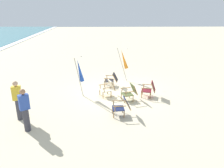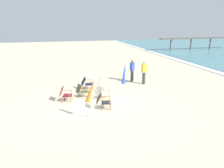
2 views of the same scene
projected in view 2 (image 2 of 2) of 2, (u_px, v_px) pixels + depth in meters
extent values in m
plane|color=beige|center=(94.00, 103.00, 11.95)|extent=(80.00, 80.00, 0.00)
cube|color=#515B33|center=(84.00, 92.00, 12.86)|extent=(0.63, 0.60, 0.04)
cube|color=#515B33|center=(79.00, 89.00, 12.63)|extent=(0.54, 0.36, 0.49)
cylinder|color=olive|center=(86.00, 93.00, 13.20)|extent=(0.04, 0.04, 0.32)
cylinder|color=olive|center=(89.00, 95.00, 12.81)|extent=(0.04, 0.04, 0.32)
cylinder|color=olive|center=(80.00, 94.00, 12.99)|extent=(0.04, 0.04, 0.32)
cylinder|color=olive|center=(83.00, 96.00, 12.60)|extent=(0.04, 0.04, 0.32)
cube|color=olive|center=(82.00, 87.00, 13.02)|extent=(0.18, 0.52, 0.02)
cylinder|color=olive|center=(85.00, 88.00, 13.14)|extent=(0.04, 0.04, 0.22)
cube|color=olive|center=(86.00, 89.00, 12.55)|extent=(0.18, 0.52, 0.02)
cylinder|color=olive|center=(89.00, 91.00, 12.68)|extent=(0.04, 0.04, 0.22)
cylinder|color=olive|center=(77.00, 88.00, 12.84)|extent=(0.10, 0.24, 0.50)
cylinder|color=olive|center=(81.00, 90.00, 12.41)|extent=(0.10, 0.24, 0.50)
cube|color=#28282D|center=(106.00, 102.00, 11.15)|extent=(0.60, 0.57, 0.04)
cube|color=#28282D|center=(99.00, 98.00, 11.06)|extent=(0.54, 0.36, 0.48)
cylinder|color=olive|center=(110.00, 104.00, 11.43)|extent=(0.04, 0.04, 0.32)
cylinder|color=olive|center=(111.00, 107.00, 10.98)|extent=(0.04, 0.04, 0.32)
cylinder|color=olive|center=(102.00, 104.00, 11.40)|extent=(0.04, 0.04, 0.32)
cylinder|color=olive|center=(102.00, 107.00, 10.95)|extent=(0.04, 0.04, 0.32)
cube|color=olive|center=(105.00, 97.00, 11.35)|extent=(0.13, 0.53, 0.02)
cylinder|color=olive|center=(109.00, 99.00, 11.40)|extent=(0.04, 0.04, 0.22)
cube|color=olive|center=(106.00, 100.00, 10.82)|extent=(0.13, 0.53, 0.02)
cylinder|color=olive|center=(110.00, 102.00, 10.86)|extent=(0.04, 0.04, 0.22)
cylinder|color=olive|center=(99.00, 97.00, 11.30)|extent=(0.09, 0.28, 0.48)
cylinder|color=olive|center=(99.00, 100.00, 10.81)|extent=(0.09, 0.28, 0.48)
cube|color=maroon|center=(67.00, 96.00, 12.19)|extent=(0.63, 0.60, 0.04)
cube|color=maroon|center=(61.00, 91.00, 12.12)|extent=(0.53, 0.34, 0.50)
cylinder|color=olive|center=(72.00, 97.00, 12.45)|extent=(0.04, 0.04, 0.32)
cylinder|color=olive|center=(71.00, 100.00, 12.00)|extent=(0.04, 0.04, 0.32)
cylinder|color=olive|center=(65.00, 97.00, 12.46)|extent=(0.04, 0.04, 0.32)
cylinder|color=olive|center=(63.00, 100.00, 12.01)|extent=(0.04, 0.04, 0.32)
cube|color=olive|center=(68.00, 90.00, 12.40)|extent=(0.17, 0.52, 0.02)
cylinder|color=olive|center=(71.00, 92.00, 12.42)|extent=(0.04, 0.04, 0.22)
cube|color=olive|center=(66.00, 93.00, 11.86)|extent=(0.17, 0.52, 0.02)
cylinder|color=olive|center=(69.00, 95.00, 11.89)|extent=(0.04, 0.04, 0.22)
cylinder|color=olive|center=(62.00, 90.00, 12.37)|extent=(0.10, 0.22, 0.50)
cylinder|color=olive|center=(60.00, 93.00, 11.88)|extent=(0.10, 0.22, 0.50)
cube|color=beige|center=(104.00, 93.00, 12.58)|extent=(0.66, 0.64, 0.04)
cube|color=beige|center=(99.00, 90.00, 12.33)|extent=(0.55, 0.40, 0.49)
cylinder|color=olive|center=(105.00, 94.00, 12.93)|extent=(0.04, 0.04, 0.32)
cylinder|color=olive|center=(109.00, 96.00, 12.57)|extent=(0.04, 0.04, 0.32)
cylinder|color=olive|center=(99.00, 96.00, 12.69)|extent=(0.04, 0.04, 0.32)
cylinder|color=olive|center=(103.00, 98.00, 12.32)|extent=(0.04, 0.04, 0.32)
cube|color=olive|center=(101.00, 89.00, 12.73)|extent=(0.22, 0.51, 0.02)
cylinder|color=olive|center=(104.00, 90.00, 12.87)|extent=(0.04, 0.04, 0.22)
cube|color=olive|center=(106.00, 91.00, 12.29)|extent=(0.22, 0.51, 0.02)
cylinder|color=olive|center=(109.00, 92.00, 12.43)|extent=(0.04, 0.04, 0.22)
cylinder|color=olive|center=(96.00, 89.00, 12.52)|extent=(0.12, 0.24, 0.49)
cylinder|color=olive|center=(101.00, 91.00, 12.13)|extent=(0.12, 0.24, 0.49)
cube|color=#19234C|center=(89.00, 84.00, 14.41)|extent=(0.55, 0.52, 0.04)
cube|color=#19234C|center=(84.00, 81.00, 14.24)|extent=(0.51, 0.31, 0.47)
cylinder|color=olive|center=(92.00, 85.00, 14.73)|extent=(0.04, 0.04, 0.32)
cylinder|color=olive|center=(93.00, 87.00, 14.31)|extent=(0.04, 0.04, 0.32)
cylinder|color=olive|center=(85.00, 86.00, 14.60)|extent=(0.04, 0.04, 0.32)
cylinder|color=olive|center=(87.00, 88.00, 14.18)|extent=(0.04, 0.04, 0.32)
cube|color=olive|center=(88.00, 80.00, 14.60)|extent=(0.07, 0.53, 0.02)
cylinder|color=olive|center=(91.00, 81.00, 14.69)|extent=(0.04, 0.04, 0.22)
cube|color=olive|center=(90.00, 82.00, 14.09)|extent=(0.07, 0.53, 0.02)
cylinder|color=olive|center=(93.00, 83.00, 14.18)|extent=(0.04, 0.04, 0.22)
cylinder|color=olive|center=(83.00, 80.00, 14.47)|extent=(0.06, 0.28, 0.48)
cylinder|color=olive|center=(84.00, 82.00, 14.00)|extent=(0.06, 0.28, 0.48)
cylinder|color=#B7B2A8|center=(125.00, 80.00, 12.80)|extent=(0.40, 0.35, 2.06)
cone|color=blue|center=(124.00, 74.00, 12.64)|extent=(0.49, 0.47, 1.18)
sphere|color=#B7B2A8|center=(123.00, 63.00, 12.33)|extent=(0.06, 0.06, 0.06)
cylinder|color=#B7B2A8|center=(94.00, 98.00, 9.77)|extent=(0.45, 0.64, 1.99)
cone|color=orange|center=(91.00, 91.00, 9.72)|extent=(0.51, 0.62, 1.16)
sphere|color=#B7B2A8|center=(86.00, 76.00, 9.61)|extent=(0.06, 0.06, 0.06)
cylinder|color=#383842|center=(132.00, 76.00, 16.21)|extent=(0.22, 0.22, 0.86)
cube|color=#2D4CA5|center=(132.00, 66.00, 16.02)|extent=(0.36, 0.39, 0.56)
sphere|color=#9E7051|center=(132.00, 61.00, 15.91)|extent=(0.20, 0.20, 0.20)
cylinder|color=#383842|center=(144.00, 78.00, 15.55)|extent=(0.22, 0.22, 0.86)
cube|color=gold|center=(144.00, 68.00, 15.35)|extent=(0.28, 0.38, 0.56)
sphere|color=tan|center=(144.00, 63.00, 15.25)|extent=(0.20, 0.20, 0.20)
cube|color=brown|center=(201.00, 38.00, 33.90)|extent=(0.90, 13.85, 0.16)
cylinder|color=brown|center=(171.00, 45.00, 32.90)|extent=(0.20, 0.20, 1.85)
cylinder|color=brown|center=(191.00, 44.00, 33.74)|extent=(0.20, 0.20, 1.85)
cylinder|color=brown|center=(210.00, 44.00, 34.58)|extent=(0.20, 0.20, 1.85)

